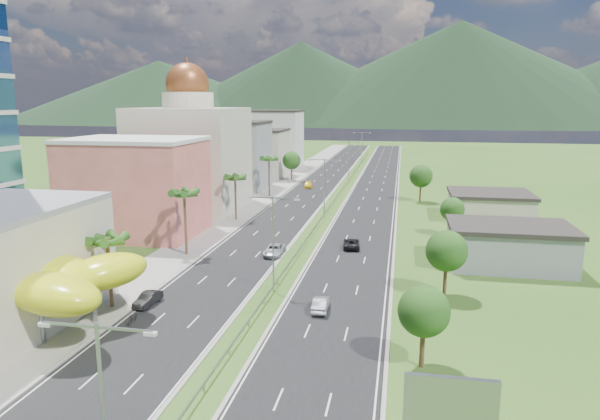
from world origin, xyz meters
The scene contains 35 objects.
ground centered at (0.00, 0.00, 0.00)m, with size 500.00×500.00×0.00m, color #2D5119.
road_left centered at (-7.50, 90.00, 0.02)m, with size 11.00×260.00×0.04m, color black.
road_right centered at (7.50, 90.00, 0.02)m, with size 11.00×260.00×0.04m, color black.
sidewalk_left centered at (-17.00, 90.00, 0.06)m, with size 7.00×260.00×0.12m, color gray.
median_guardrail centered at (0.00, 71.99, 0.62)m, with size 0.10×216.06×0.76m.
streetlight_median_a centered at (0.00, -25.00, 6.75)m, with size 6.04×0.25×11.00m.
streetlight_median_b centered at (0.00, 10.00, 6.75)m, with size 6.04×0.25×11.00m.
streetlight_median_c centered at (0.00, 50.00, 6.75)m, with size 6.04×0.25×11.00m.
streetlight_median_d centered at (0.00, 95.00, 6.75)m, with size 6.04×0.25×11.00m.
streetlight_median_e centered at (0.00, 140.00, 6.75)m, with size 6.04×0.25×11.00m.
lime_canopy centered at (-20.00, -4.00, 4.99)m, with size 18.00×15.00×7.40m.
pink_shophouse centered at (-28.00, 32.00, 7.50)m, with size 20.00×15.00×15.00m, color #CA5D52.
domed_building centered at (-28.00, 55.00, 11.35)m, with size 20.00×20.00×28.70m.
midrise_grey centered at (-27.00, 80.00, 8.00)m, with size 16.00×15.00×16.00m, color gray.
midrise_beige centered at (-27.00, 102.00, 6.50)m, with size 16.00×15.00×13.00m, color #B9AE98.
midrise_white centered at (-27.00, 125.00, 9.00)m, with size 16.00×15.00×18.00m, color silver.
billboard centered at (17.00, -18.00, 4.42)m, with size 5.20×0.35×6.20m.
shed_near centered at (28.00, 25.00, 2.50)m, with size 15.00×10.00×5.00m, color gray.
shed_far centered at (30.00, 55.00, 2.20)m, with size 14.00×12.00×4.40m, color #B9AE98.
palm_tree_b centered at (-15.50, 2.00, 7.06)m, with size 3.60×3.60×8.10m.
palm_tree_c centered at (-15.50, 22.00, 8.50)m, with size 3.60×3.60×9.60m.
palm_tree_d centered at (-15.50, 45.00, 7.54)m, with size 3.60×3.60×8.60m.
palm_tree_e centered at (-15.50, 70.00, 8.31)m, with size 3.60×3.60×9.40m.
leafy_tree_lfar centered at (-15.50, 95.00, 5.58)m, with size 4.90×4.90×8.05m.
leafy_tree_ra centered at (16.00, -5.00, 4.78)m, with size 4.20×4.20×6.90m.
leafy_tree_rb centered at (19.00, 12.00, 5.18)m, with size 4.55×4.55×7.47m.
leafy_tree_rc centered at (22.00, 40.00, 4.37)m, with size 3.85×3.85×6.33m.
leafy_tree_rd centered at (18.00, 70.00, 5.58)m, with size 4.90×4.90×8.05m.
mountain_ridge centered at (60.00, 450.00, 0.00)m, with size 860.00×140.00×90.00m, color black, non-canonical shape.
car_dark_left centered at (-12.05, 3.24, 0.72)m, with size 1.43×4.11×1.35m, color black.
car_silver_mid_left centered at (-3.29, 24.10, 0.78)m, with size 2.44×5.29×1.47m, color #A5A8AD.
car_yellow_far_left centered at (-9.02, 84.39, 0.75)m, with size 1.99×4.88×1.42m, color yellow.
car_silver_right centered at (6.13, 5.20, 0.74)m, with size 1.48×4.25×1.40m, color #9B9DA2.
car_dark_far_right centered at (6.97, 29.87, 0.74)m, with size 2.32×5.04×1.40m, color black.
motorcycle centered at (-11.37, -1.32, 0.67)m, with size 0.60×1.98×1.27m, color black.
Camera 1 is at (13.80, -46.26, 21.17)m, focal length 32.00 mm.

